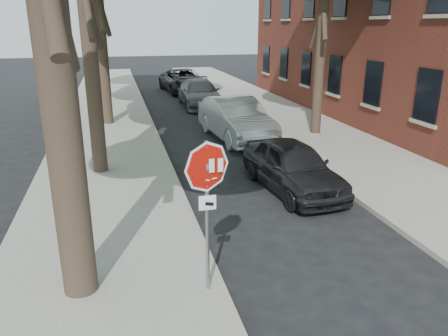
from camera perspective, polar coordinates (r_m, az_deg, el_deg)
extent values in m
plane|color=black|center=(7.96, 3.04, -15.45)|extent=(120.00, 120.00, 0.00)
cube|color=gray|center=(18.83, -15.18, 4.27)|extent=(4.00, 55.00, 0.12)
cube|color=gray|center=(20.45, 9.42, 5.74)|extent=(4.00, 55.00, 0.12)
cube|color=#9E9384|center=(18.89, -8.95, 4.74)|extent=(0.12, 55.00, 0.13)
cube|color=#9E9384|center=(19.74, 3.91, 5.51)|extent=(0.12, 55.00, 0.13)
cylinder|color=gray|center=(7.11, -2.22, -6.66)|extent=(0.06, 0.06, 2.60)
cube|color=#99999E|center=(6.75, -2.26, 0.18)|extent=(0.05, 0.06, 0.10)
cylinder|color=#99999E|center=(6.75, -2.25, 0.17)|extent=(0.76, 0.32, 0.82)
cylinder|color=white|center=(6.73, -2.23, 0.14)|extent=(0.76, 0.32, 0.82)
cylinder|color=#B31006|center=(6.73, -2.22, 0.12)|extent=(0.68, 0.29, 0.74)
cube|color=white|center=(6.67, -3.96, 0.12)|extent=(0.08, 0.00, 0.22)
cube|color=white|center=(6.70, -2.79, 0.21)|extent=(0.08, 0.00, 0.22)
cube|color=white|center=(6.73, -1.62, 0.30)|extent=(0.08, 0.00, 0.22)
cube|color=white|center=(6.75, -0.46, 0.39)|extent=(0.08, 0.00, 0.22)
cube|color=silver|center=(6.76, -3.09, -1.51)|extent=(0.08, 0.00, 0.03)
cube|color=silver|center=(6.78, -2.17, -1.60)|extent=(0.08, 0.00, 0.03)
cube|color=silver|center=(6.80, -1.27, -1.36)|extent=(0.08, 0.00, 0.03)
cube|color=white|center=(6.95, -2.18, -4.55)|extent=(0.28, 0.02, 0.24)
cube|color=black|center=(6.95, -1.91, -4.72)|extent=(0.15, 0.00, 0.08)
cylinder|color=black|center=(13.34, -17.63, 19.44)|extent=(0.44, 0.44, 9.50)
cylinder|color=black|center=(20.33, -16.08, 19.61)|extent=(0.48, 0.48, 10.00)
cylinder|color=black|center=(27.32, -16.29, 18.03)|extent=(0.40, 0.40, 9.00)
cylinder|color=black|center=(18.17, 12.79, 18.51)|extent=(0.40, 0.40, 9.00)
imported|color=black|center=(12.16, 8.93, 0.24)|extent=(2.02, 4.22, 1.39)
imported|color=#B2B6BB|center=(17.46, 1.58, 6.40)|extent=(2.21, 5.12, 1.64)
imported|color=#535459|center=(24.80, -3.20, 9.72)|extent=(2.14, 5.08, 1.47)
imported|color=black|center=(30.23, -5.25, 11.27)|extent=(3.05, 5.71, 1.52)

